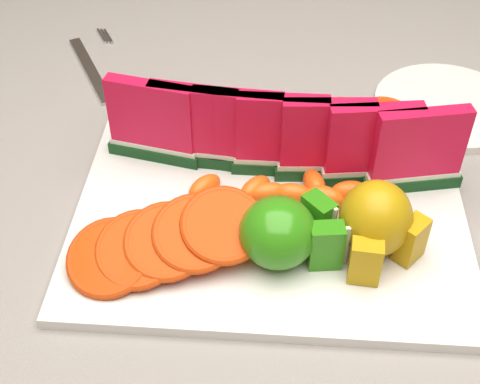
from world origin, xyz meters
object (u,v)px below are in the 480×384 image
(side_plate, at_px, (447,106))
(fork, at_px, (92,66))
(platter, at_px, (270,216))
(pear_cluster, at_px, (377,222))
(apple_cluster, at_px, (286,232))

(side_plate, distance_m, fork, 0.47)
(platter, height_order, side_plate, platter)
(fork, bearing_deg, side_plate, -7.65)
(pear_cluster, relative_size, fork, 0.50)
(pear_cluster, bearing_deg, side_plate, 66.12)
(platter, relative_size, fork, 2.14)
(apple_cluster, relative_size, pear_cluster, 1.19)
(platter, distance_m, pear_cluster, 0.12)
(platter, relative_size, apple_cluster, 3.59)
(platter, bearing_deg, apple_cluster, -74.97)
(apple_cluster, bearing_deg, side_plate, 53.72)
(platter, xyz_separation_m, pear_cluster, (0.10, -0.04, 0.04))
(side_plate, relative_size, fork, 0.97)
(side_plate, height_order, fork, side_plate)
(pear_cluster, height_order, fork, pear_cluster)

